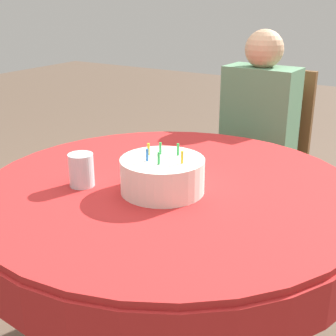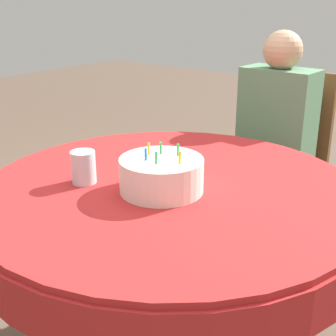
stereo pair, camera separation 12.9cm
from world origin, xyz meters
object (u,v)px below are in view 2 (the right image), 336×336
person (274,133)px  chair (280,161)px  birthday_cake (161,175)px  drinking_glass (83,167)px

person → chair: bearing=90.0°
person → birthday_cake: person is taller
chair → person: person is taller
chair → drinking_glass: size_ratio=9.04×
birthday_cake → drinking_glass: birthday_cake is taller
chair → birthday_cake: chair is taller
person → birthday_cake: 0.95m
person → birthday_cake: size_ratio=4.45×
person → drinking_glass: person is taller
chair → drinking_glass: bearing=-96.7°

